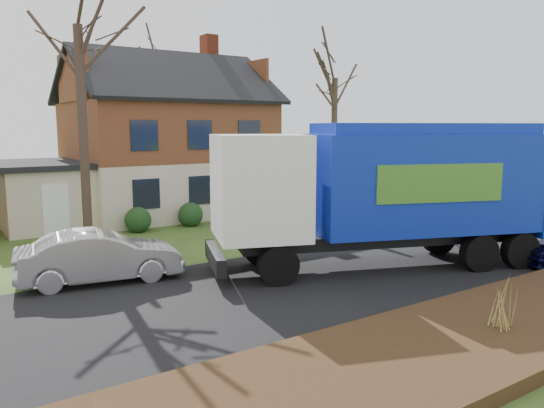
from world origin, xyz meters
TOP-DOWN VIEW (x-y plane):
  - ground at (0.00, 0.00)m, footprint 120.00×120.00m
  - road at (0.00, 0.00)m, footprint 80.00×7.00m
  - mulch_verge at (0.00, -5.30)m, footprint 80.00×3.50m
  - main_house at (1.49, 13.91)m, footprint 12.95×8.95m
  - garbage_truck at (3.35, -0.04)m, footprint 10.75×6.27m
  - silver_sedan at (-4.60, 3.31)m, footprint 4.68×2.29m
  - tree_front_east at (9.84, 10.16)m, footprint 3.54×3.54m
  - tree_back at (5.48, 23.47)m, footprint 3.59×3.59m
  - grass_clump_mid at (0.89, -5.56)m, footprint 0.38×0.31m

SIDE VIEW (x-z plane):
  - ground at x=0.00m, z-range 0.00..0.00m
  - road at x=0.00m, z-range 0.00..0.02m
  - mulch_verge at x=0.00m, z-range 0.00..0.30m
  - silver_sedan at x=-4.60m, z-range 0.00..1.48m
  - grass_clump_mid at x=0.89m, z-range 0.30..1.35m
  - garbage_truck at x=3.35m, z-range 0.34..4.81m
  - main_house at x=1.49m, z-range -0.60..8.66m
  - tree_front_east at x=9.84m, z-range 3.08..12.91m
  - tree_back at x=5.48m, z-range 3.79..15.17m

